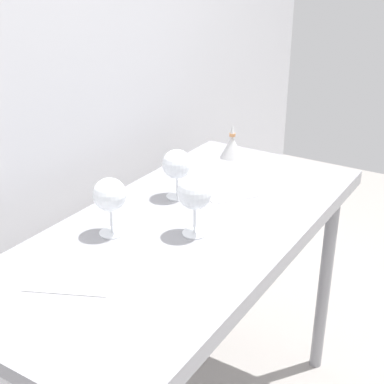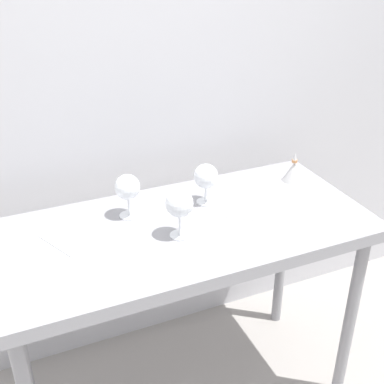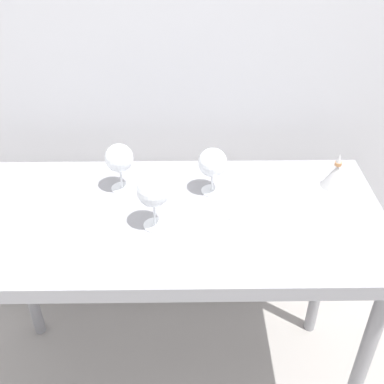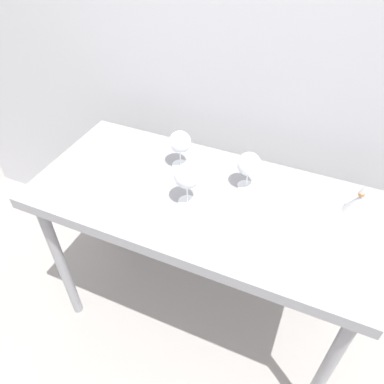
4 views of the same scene
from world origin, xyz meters
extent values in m
plane|color=#99948F|center=(0.00, 0.00, 0.00)|extent=(6.00, 6.00, 0.00)
cube|color=silver|center=(0.00, 0.49, 1.30)|extent=(3.80, 0.04, 2.60)
cube|color=gray|center=(0.00, 0.00, 0.88)|extent=(1.40, 0.64, 0.04)
cube|color=gray|center=(0.00, -0.33, 0.88)|extent=(1.40, 0.01, 0.05)
cylinder|color=gray|center=(0.64, -0.26, 0.43)|extent=(0.05, 0.05, 0.86)
cylinder|color=gray|center=(-0.64, 0.26, 0.43)|extent=(0.05, 0.05, 0.86)
cylinder|color=gray|center=(0.64, 0.26, 0.43)|extent=(0.05, 0.05, 0.86)
cylinder|color=white|center=(0.15, 0.12, 0.90)|extent=(0.07, 0.07, 0.00)
cylinder|color=white|center=(0.15, 0.12, 0.94)|extent=(0.01, 0.01, 0.07)
sphere|color=white|center=(0.15, 0.12, 1.02)|extent=(0.10, 0.10, 0.10)
cylinder|color=maroon|center=(0.15, 0.12, 1.00)|extent=(0.07, 0.07, 0.03)
cylinder|color=white|center=(-0.04, -0.06, 0.90)|extent=(0.07, 0.07, 0.00)
cylinder|color=white|center=(-0.04, -0.06, 0.95)|extent=(0.01, 0.01, 0.09)
sphere|color=white|center=(-0.04, -0.06, 1.03)|extent=(0.10, 0.10, 0.10)
cylinder|color=maroon|center=(-0.04, -0.06, 1.01)|extent=(0.07, 0.07, 0.02)
cylinder|color=white|center=(-0.16, 0.14, 0.90)|extent=(0.07, 0.07, 0.00)
cylinder|color=white|center=(-0.16, 0.14, 0.94)|extent=(0.01, 0.01, 0.08)
sphere|color=white|center=(-0.16, 0.14, 1.02)|extent=(0.10, 0.10, 0.10)
cylinder|color=maroon|center=(-0.16, 0.14, 1.01)|extent=(0.07, 0.07, 0.03)
cube|color=white|center=(-0.38, 0.08, 0.90)|extent=(0.26, 0.27, 0.00)
cube|color=white|center=(0.29, 0.04, 0.90)|extent=(0.27, 0.28, 0.00)
cone|color=silver|center=(0.57, 0.15, 0.94)|extent=(0.09, 0.09, 0.09)
cylinder|color=#C17F4C|center=(0.57, 0.15, 0.99)|extent=(0.02, 0.02, 0.01)
cone|color=silver|center=(0.57, 0.15, 1.02)|extent=(0.02, 0.02, 0.04)
camera|label=1|loc=(-1.21, -0.79, 1.66)|focal=51.06mm
camera|label=2|loc=(-0.60, -1.46, 1.88)|focal=47.13mm
camera|label=3|loc=(0.06, -1.21, 1.83)|focal=44.28mm
camera|label=4|loc=(0.40, -1.03, 1.91)|focal=34.58mm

